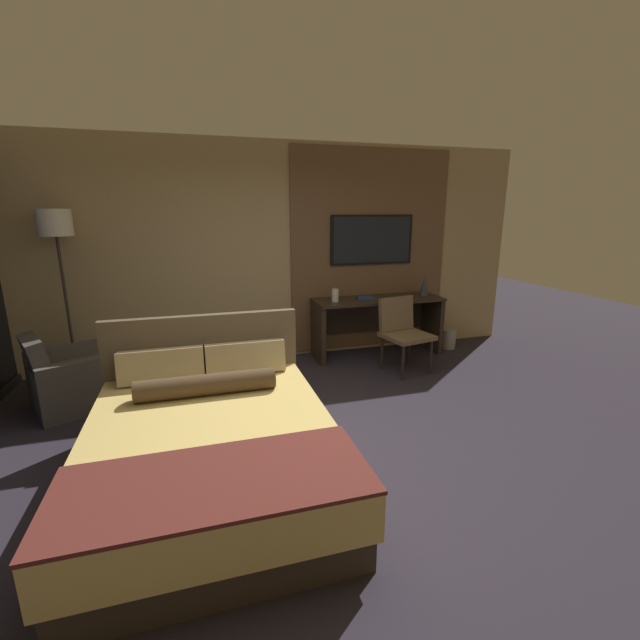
{
  "coord_description": "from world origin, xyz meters",
  "views": [
    {
      "loc": [
        -0.92,
        -2.96,
        1.94
      ],
      "look_at": [
        0.28,
        1.09,
        0.86
      ],
      "focal_mm": 24.0,
      "sensor_mm": 36.0,
      "label": 1
    }
  ],
  "objects_px": {
    "tv": "(372,240)",
    "desk_chair": "(402,328)",
    "floor_lamp": "(57,238)",
    "waste_bin": "(448,339)",
    "bed": "(212,444)",
    "desk": "(376,316)",
    "vase_tall": "(424,286)",
    "book": "(365,298)",
    "armchair_by_window": "(70,381)",
    "vase_short": "(335,295)"
  },
  "relations": [
    {
      "from": "bed",
      "to": "vase_short",
      "type": "relative_size",
      "value": 12.88
    },
    {
      "from": "book",
      "to": "waste_bin",
      "type": "height_order",
      "value": "book"
    },
    {
      "from": "vase_short",
      "to": "floor_lamp",
      "type": "bearing_deg",
      "value": 178.48
    },
    {
      "from": "bed",
      "to": "desk_chair",
      "type": "relative_size",
      "value": 2.38
    },
    {
      "from": "bed",
      "to": "waste_bin",
      "type": "distance_m",
      "value": 4.13
    },
    {
      "from": "bed",
      "to": "tv",
      "type": "relative_size",
      "value": 1.82
    },
    {
      "from": "desk_chair",
      "to": "vase_short",
      "type": "bearing_deg",
      "value": 128.17
    },
    {
      "from": "armchair_by_window",
      "to": "vase_tall",
      "type": "xyz_separation_m",
      "value": [
        4.34,
        0.65,
        0.66
      ]
    },
    {
      "from": "floor_lamp",
      "to": "waste_bin",
      "type": "relative_size",
      "value": 7.0
    },
    {
      "from": "tv",
      "to": "desk",
      "type": "bearing_deg",
      "value": -90.0
    },
    {
      "from": "vase_tall",
      "to": "waste_bin",
      "type": "relative_size",
      "value": 0.99
    },
    {
      "from": "tv",
      "to": "vase_tall",
      "type": "xyz_separation_m",
      "value": [
        0.7,
        -0.26,
        -0.62
      ]
    },
    {
      "from": "floor_lamp",
      "to": "waste_bin",
      "type": "bearing_deg",
      "value": -0.82
    },
    {
      "from": "vase_short",
      "to": "book",
      "type": "bearing_deg",
      "value": 5.43
    },
    {
      "from": "floor_lamp",
      "to": "bed",
      "type": "bearing_deg",
      "value": -59.05
    },
    {
      "from": "armchair_by_window",
      "to": "book",
      "type": "xyz_separation_m",
      "value": [
        3.45,
        0.63,
        0.54
      ]
    },
    {
      "from": "desk",
      "to": "floor_lamp",
      "type": "xyz_separation_m",
      "value": [
        -3.74,
        0.0,
        1.12
      ]
    },
    {
      "from": "desk",
      "to": "tv",
      "type": "height_order",
      "value": "tv"
    },
    {
      "from": "desk_chair",
      "to": "waste_bin",
      "type": "relative_size",
      "value": 3.24
    },
    {
      "from": "bed",
      "to": "vase_short",
      "type": "height_order",
      "value": "bed"
    },
    {
      "from": "floor_lamp",
      "to": "vase_tall",
      "type": "bearing_deg",
      "value": -0.27
    },
    {
      "from": "desk_chair",
      "to": "book",
      "type": "relative_size",
      "value": 3.66
    },
    {
      "from": "bed",
      "to": "desk_chair",
      "type": "height_order",
      "value": "bed"
    },
    {
      "from": "vase_short",
      "to": "book",
      "type": "relative_size",
      "value": 0.68
    },
    {
      "from": "bed",
      "to": "desk",
      "type": "distance_m",
      "value": 3.32
    },
    {
      "from": "tv",
      "to": "armchair_by_window",
      "type": "distance_m",
      "value": 3.97
    },
    {
      "from": "bed",
      "to": "floor_lamp",
      "type": "bearing_deg",
      "value": 120.95
    },
    {
      "from": "waste_bin",
      "to": "bed",
      "type": "bearing_deg",
      "value": -146.4
    },
    {
      "from": "book",
      "to": "desk",
      "type": "bearing_deg",
      "value": 12.01
    },
    {
      "from": "desk_chair",
      "to": "waste_bin",
      "type": "bearing_deg",
      "value": 17.19
    },
    {
      "from": "desk_chair",
      "to": "book",
      "type": "bearing_deg",
      "value": 99.64
    },
    {
      "from": "vase_tall",
      "to": "book",
      "type": "xyz_separation_m",
      "value": [
        -0.89,
        -0.02,
        -0.12
      ]
    },
    {
      "from": "desk_chair",
      "to": "floor_lamp",
      "type": "distance_m",
      "value": 4.01
    },
    {
      "from": "floor_lamp",
      "to": "armchair_by_window",
      "type": "bearing_deg",
      "value": -81.53
    },
    {
      "from": "armchair_by_window",
      "to": "tv",
      "type": "bearing_deg",
      "value": -100.93
    },
    {
      "from": "desk_chair",
      "to": "book",
      "type": "xyz_separation_m",
      "value": [
        -0.24,
        0.62,
        0.27
      ]
    },
    {
      "from": "desk_chair",
      "to": "vase_short",
      "type": "relative_size",
      "value": 5.42
    },
    {
      "from": "waste_bin",
      "to": "desk",
      "type": "bearing_deg",
      "value": 176.46
    },
    {
      "from": "desk",
      "to": "vase_tall",
      "type": "height_order",
      "value": "vase_tall"
    },
    {
      "from": "desk_chair",
      "to": "vase_short",
      "type": "height_order",
      "value": "vase_short"
    },
    {
      "from": "tv",
      "to": "desk_chair",
      "type": "height_order",
      "value": "tv"
    },
    {
      "from": "floor_lamp",
      "to": "book",
      "type": "relative_size",
      "value": 7.92
    },
    {
      "from": "book",
      "to": "desk_chair",
      "type": "bearing_deg",
      "value": -68.57
    },
    {
      "from": "armchair_by_window",
      "to": "floor_lamp",
      "type": "height_order",
      "value": "floor_lamp"
    },
    {
      "from": "bed",
      "to": "waste_bin",
      "type": "relative_size",
      "value": 7.69
    },
    {
      "from": "desk",
      "to": "floor_lamp",
      "type": "height_order",
      "value": "floor_lamp"
    },
    {
      "from": "armchair_by_window",
      "to": "floor_lamp",
      "type": "xyz_separation_m",
      "value": [
        -0.1,
        0.68,
        1.38
      ]
    },
    {
      "from": "floor_lamp",
      "to": "waste_bin",
      "type": "height_order",
      "value": "floor_lamp"
    },
    {
      "from": "bed",
      "to": "floor_lamp",
      "type": "height_order",
      "value": "floor_lamp"
    },
    {
      "from": "tv",
      "to": "waste_bin",
      "type": "relative_size",
      "value": 4.23
    }
  ]
}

